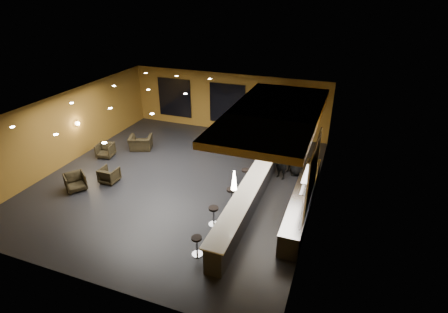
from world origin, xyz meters
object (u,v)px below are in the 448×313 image
(armchair_c, at_px, (105,150))
(bar_stool_0, at_px, (197,243))
(column, at_px, (277,127))
(staff_b, at_px, (296,157))
(pendant_2, at_px, (270,127))
(armchair_a, at_px, (75,182))
(staff_c, at_px, (298,157))
(staff_a, at_px, (282,162))
(bar_stool_2, at_px, (231,195))
(pendant_1, at_px, (255,150))
(bar_stool_4, at_px, (256,157))
(prep_counter, at_px, (302,201))
(bar_counter, at_px, (250,196))
(bar_stool_1, at_px, (214,214))
(armchair_d, at_px, (141,143))
(pendant_0, at_px, (234,180))
(bar_stool_3, at_px, (245,175))
(armchair_b, at_px, (109,175))

(armchair_c, bearing_deg, bar_stool_0, -45.23)
(column, xyz_separation_m, staff_b, (1.20, -1.11, -0.93))
(pendant_2, relative_size, armchair_a, 0.84)
(column, distance_m, staff_c, 2.00)
(staff_a, relative_size, bar_stool_2, 2.15)
(pendant_1, distance_m, armchair_a, 7.97)
(pendant_2, relative_size, bar_stool_4, 0.93)
(staff_c, relative_size, bar_stool_2, 2.41)
(prep_counter, xyz_separation_m, armchair_a, (-9.50, -1.84, -0.05))
(staff_a, xyz_separation_m, staff_c, (0.64, 0.57, 0.10))
(bar_counter, distance_m, staff_c, 3.63)
(prep_counter, xyz_separation_m, bar_stool_1, (-2.92, -2.07, 0.07))
(staff_c, distance_m, bar_stool_2, 4.07)
(bar_counter, bearing_deg, staff_a, 76.01)
(staff_a, bearing_deg, pendant_1, -85.04)
(staff_c, bearing_deg, armchair_a, -153.38)
(prep_counter, distance_m, bar_stool_0, 4.71)
(pendant_1, height_order, armchair_d, pendant_1)
(column, xyz_separation_m, pendant_0, (0.00, -6.60, 0.60))
(bar_counter, height_order, prep_counter, bar_counter)
(column, distance_m, staff_a, 2.15)
(bar_counter, distance_m, pendant_1, 1.92)
(staff_a, xyz_separation_m, armchair_a, (-8.20, -4.13, -0.45))
(bar_stool_3, relative_size, bar_stool_4, 0.96)
(bar_stool_1, bearing_deg, staff_b, 67.26)
(column, bearing_deg, staff_a, -69.08)
(bar_counter, bearing_deg, pendant_0, -90.00)
(staff_a, relative_size, staff_c, 0.89)
(staff_b, bearing_deg, staff_c, -60.04)
(bar_stool_3, bearing_deg, bar_stool_2, -90.90)
(prep_counter, distance_m, armchair_a, 9.68)
(staff_c, xyz_separation_m, armchair_b, (-7.86, -3.63, -0.57))
(pendant_2, height_order, staff_c, pendant_2)
(pendant_2, distance_m, staff_a, 1.69)
(pendant_2, xyz_separation_m, staff_b, (1.20, 0.49, -1.53))
(prep_counter, height_order, pendant_0, pendant_0)
(prep_counter, height_order, armchair_a, prep_counter)
(pendant_1, relative_size, armchair_a, 0.84)
(pendant_2, height_order, armchair_a, pendant_2)
(prep_counter, bearing_deg, armchair_b, -174.80)
(bar_stool_2, bearing_deg, staff_a, 63.79)
(armchair_b, relative_size, bar_stool_4, 1.03)
(pendant_2, relative_size, bar_stool_1, 0.91)
(pendant_0, distance_m, armchair_c, 9.35)
(pendant_2, bearing_deg, armchair_a, -149.95)
(bar_stool_2, bearing_deg, bar_stool_1, -97.17)
(bar_counter, bearing_deg, armchair_c, 167.86)
(pendant_1, relative_size, armchair_c, 0.87)
(armchair_b, bearing_deg, bar_stool_4, -146.86)
(staff_c, bearing_deg, armchair_c, -172.17)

